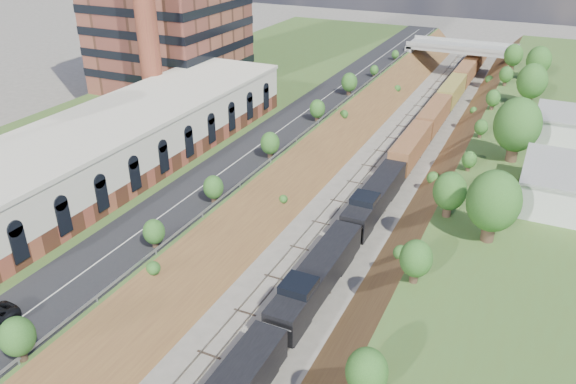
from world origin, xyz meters
name	(u,v)px	position (x,y,z in m)	size (l,w,h in m)	color
platform_left	(188,127)	(-33.00, 60.00, 2.50)	(44.00, 180.00, 5.00)	#476027
embankment_left	(310,164)	(-11.00, 60.00, 0.00)	(7.07, 180.00, 7.07)	brown
embankment_right	(456,192)	(11.00, 60.00, 0.00)	(7.07, 180.00, 7.07)	brown
rail_left_track	(362,173)	(-2.60, 60.00, 0.09)	(1.58, 180.00, 0.18)	gray
rail_right_track	(397,180)	(2.60, 60.00, 0.09)	(1.58, 180.00, 0.18)	gray
road	(283,128)	(-15.50, 60.00, 5.05)	(8.00, 180.00, 0.10)	black
guardrail	(307,130)	(-11.40, 59.80, 5.55)	(0.10, 171.00, 0.70)	#99999E
commercial_building	(117,143)	(-28.00, 38.00, 8.51)	(14.30, 62.30, 7.00)	brown
overpass	(461,54)	(0.00, 122.00, 4.92)	(24.50, 8.30, 7.40)	gray
white_building_near	(565,187)	(23.50, 52.00, 7.00)	(9.00, 12.00, 4.00)	silver
white_building_far	(566,126)	(23.00, 74.00, 6.80)	(8.00, 10.00, 3.60)	silver
tree_right_large	(494,202)	(17.00, 40.00, 9.38)	(5.25, 5.25, 7.61)	#473323
tree_left_crest	(126,254)	(-11.80, 20.00, 7.04)	(2.45, 2.45, 3.55)	#473323
freight_train	(421,134)	(2.60, 73.33, 2.56)	(2.99, 136.48, 4.55)	black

